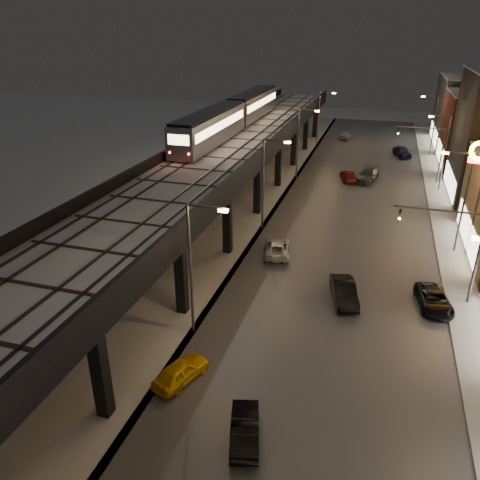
% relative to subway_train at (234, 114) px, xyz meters
% --- Properties ---
extents(road_surface, '(17.00, 120.00, 0.06)m').
position_rel_subway_train_xyz_m(road_surface, '(16.00, -11.63, -8.30)').
color(road_surface, '#46474D').
rests_on(road_surface, ground).
extents(sidewalk_right, '(4.00, 120.00, 0.14)m').
position_rel_subway_train_xyz_m(sidewalk_right, '(26.00, -11.63, -8.26)').
color(sidewalk_right, '#9FA1A8').
rests_on(sidewalk_right, ground).
extents(under_viaduct_pavement, '(11.00, 120.00, 0.06)m').
position_rel_subway_train_xyz_m(under_viaduct_pavement, '(2.50, -11.63, -8.30)').
color(under_viaduct_pavement, '#9FA1A8').
rests_on(under_viaduct_pavement, ground).
extents(elevated_viaduct, '(9.00, 100.00, 6.30)m').
position_rel_subway_train_xyz_m(elevated_viaduct, '(2.50, -14.78, -2.71)').
color(elevated_viaduct, black).
rests_on(elevated_viaduct, ground).
extents(viaduct_trackbed, '(8.40, 100.00, 0.32)m').
position_rel_subway_train_xyz_m(viaduct_trackbed, '(2.49, -14.66, -1.94)').
color(viaduct_trackbed, '#B2B7C1').
rests_on(viaduct_trackbed, elevated_viaduct).
extents(viaduct_parapet_streetside, '(0.30, 100.00, 1.10)m').
position_rel_subway_train_xyz_m(viaduct_parapet_streetside, '(6.85, -14.63, -1.48)').
color(viaduct_parapet_streetside, black).
rests_on(viaduct_parapet_streetside, elevated_viaduct).
extents(viaduct_parapet_far, '(0.30, 100.00, 1.10)m').
position_rel_subway_train_xyz_m(viaduct_parapet_far, '(-1.85, -14.63, -1.48)').
color(viaduct_parapet_far, black).
rests_on(viaduct_parapet_far, elevated_viaduct).
extents(building_f, '(12.20, 16.20, 11.16)m').
position_rel_subway_train_xyz_m(building_f, '(32.49, 29.37, -2.75)').
color(building_f, '#363539').
rests_on(building_f, ground).
extents(streetlight_left_1, '(2.57, 0.28, 9.00)m').
position_rel_subway_train_xyz_m(streetlight_left_1, '(8.07, -33.63, -3.09)').
color(streetlight_left_1, '#38383A').
rests_on(streetlight_left_1, ground).
extents(streetlight_left_2, '(2.57, 0.28, 9.00)m').
position_rel_subway_train_xyz_m(streetlight_left_2, '(8.07, -15.63, -3.09)').
color(streetlight_left_2, '#38383A').
rests_on(streetlight_left_2, ground).
extents(streetlight_right_2, '(2.56, 0.28, 9.00)m').
position_rel_subway_train_xyz_m(streetlight_right_2, '(25.23, -15.63, -3.09)').
color(streetlight_right_2, '#38383A').
rests_on(streetlight_right_2, ground).
extents(streetlight_left_3, '(2.57, 0.28, 9.00)m').
position_rel_subway_train_xyz_m(streetlight_left_3, '(8.07, 2.37, -3.09)').
color(streetlight_left_3, '#38383A').
rests_on(streetlight_left_3, ground).
extents(streetlight_right_3, '(2.56, 0.28, 9.00)m').
position_rel_subway_train_xyz_m(streetlight_right_3, '(25.23, 2.37, -3.09)').
color(streetlight_right_3, '#38383A').
rests_on(streetlight_right_3, ground).
extents(streetlight_left_4, '(2.57, 0.28, 9.00)m').
position_rel_subway_train_xyz_m(streetlight_left_4, '(8.07, 20.37, -3.09)').
color(streetlight_left_4, '#38383A').
rests_on(streetlight_left_4, ground).
extents(streetlight_right_4, '(2.56, 0.28, 9.00)m').
position_rel_subway_train_xyz_m(streetlight_right_4, '(25.23, 20.37, -3.09)').
color(streetlight_right_4, '#38383A').
rests_on(streetlight_right_4, ground).
extents(traffic_light_rig_a, '(6.10, 0.34, 7.00)m').
position_rel_subway_train_xyz_m(traffic_light_rig_a, '(24.34, -24.63, -3.83)').
color(traffic_light_rig_a, '#38383A').
rests_on(traffic_light_rig_a, ground).
extents(traffic_light_rig_b, '(6.10, 0.34, 7.00)m').
position_rel_subway_train_xyz_m(traffic_light_rig_b, '(24.34, 5.37, -3.83)').
color(traffic_light_rig_b, '#38383A').
rests_on(traffic_light_rig_b, ground).
extents(subway_train, '(2.88, 34.67, 3.44)m').
position_rel_subway_train_xyz_m(subway_train, '(0.00, 0.00, 0.00)').
color(subway_train, gray).
rests_on(subway_train, viaduct_trackbed).
extents(car_taxi, '(2.56, 3.93, 1.25)m').
position_rel_subway_train_xyz_m(car_taxi, '(8.91, -38.23, -7.70)').
color(car_taxi, '#E8AA07').
rests_on(car_taxi, ground).
extents(car_near_white, '(2.32, 4.08, 1.27)m').
position_rel_subway_train_xyz_m(car_near_white, '(13.53, -41.10, -7.69)').
color(car_near_white, black).
rests_on(car_near_white, ground).
extents(car_mid_silver, '(2.93, 4.84, 1.26)m').
position_rel_subway_train_xyz_m(car_mid_silver, '(10.49, -20.83, -7.70)').
color(car_mid_silver, silver).
rests_on(car_mid_silver, ground).
extents(car_mid_dark, '(2.78, 4.68, 1.27)m').
position_rel_subway_train_xyz_m(car_mid_dark, '(14.55, 3.21, -7.69)').
color(car_mid_dark, maroon).
rests_on(car_mid_dark, ground).
extents(car_far_white, '(2.40, 4.39, 1.41)m').
position_rel_subway_train_xyz_m(car_far_white, '(11.91, 28.14, -7.62)').
color(car_far_white, gray).
rests_on(car_far_white, ground).
extents(car_onc_silver, '(2.62, 4.72, 1.47)m').
position_rel_subway_train_xyz_m(car_onc_silver, '(16.87, -27.00, -7.59)').
color(car_onc_silver, black).
rests_on(car_onc_silver, ground).
extents(car_onc_dark, '(2.72, 4.74, 1.24)m').
position_rel_subway_train_xyz_m(car_onc_dark, '(23.06, -25.98, -7.70)').
color(car_onc_dark, black).
rests_on(car_onc_dark, ground).
extents(car_onc_white, '(3.00, 5.57, 1.53)m').
position_rel_subway_train_xyz_m(car_onc_white, '(16.93, 3.52, -7.56)').
color(car_onc_white, '#3D3D3F').
rests_on(car_onc_white, ground).
extents(car_onc_red, '(3.14, 4.85, 1.54)m').
position_rel_subway_train_xyz_m(car_onc_red, '(21.32, 17.91, -7.56)').
color(car_onc_red, '#111635').
rests_on(car_onc_red, ground).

